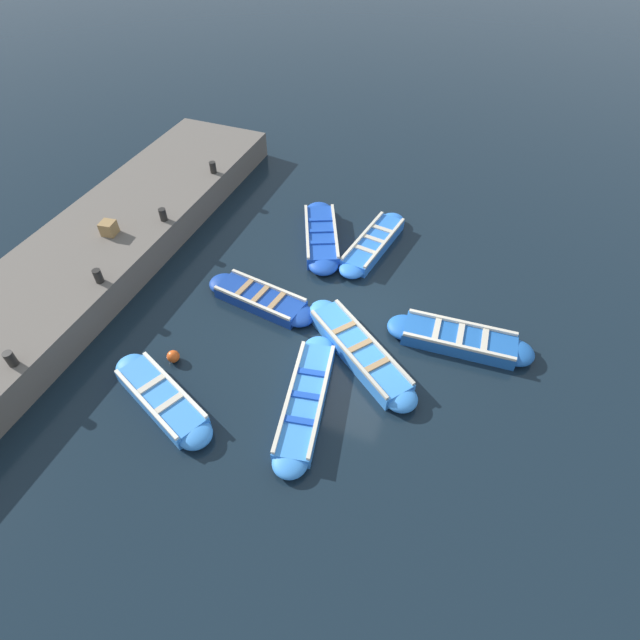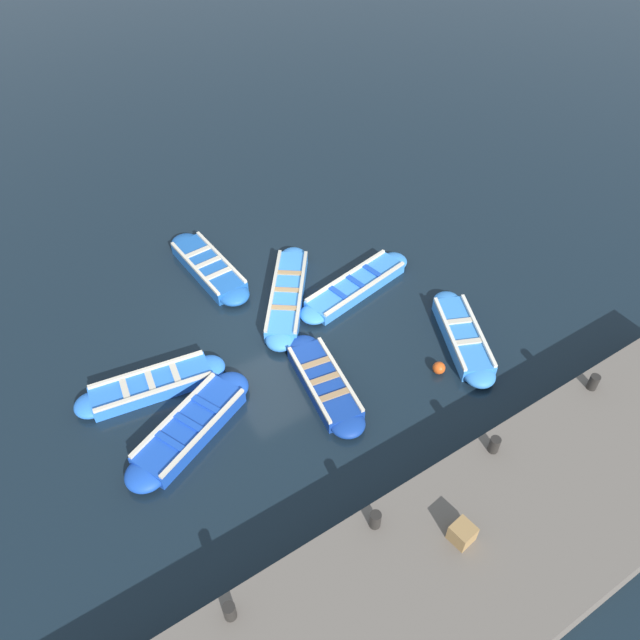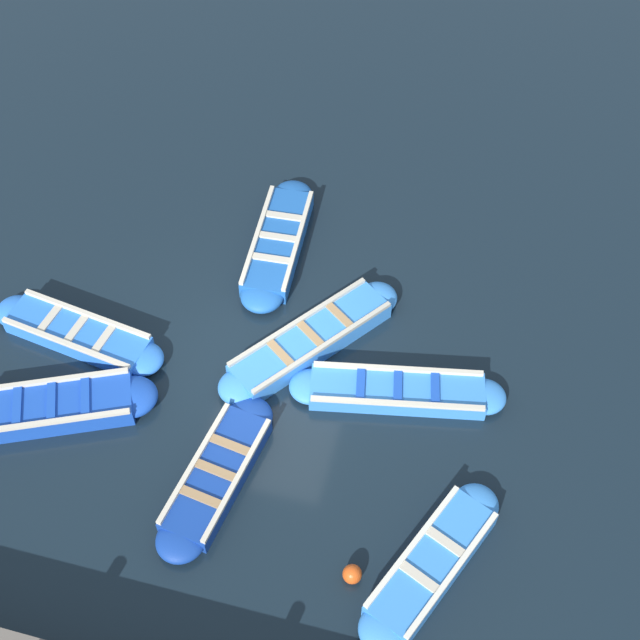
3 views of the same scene
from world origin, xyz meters
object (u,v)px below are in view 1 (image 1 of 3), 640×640
at_px(boat_bow_out, 162,398).
at_px(boat_centre, 359,351).
at_px(boat_inner_gap, 459,339).
at_px(bollard_mid_north, 98,276).
at_px(boat_outer_right, 306,400).
at_px(buoy_orange_near, 173,356).
at_px(boat_near_quay, 321,236).
at_px(boat_outer_left, 260,299).
at_px(bollard_mid_south, 163,215).
at_px(bollard_north, 10,359).
at_px(wooden_crate, 109,228).
at_px(boat_drifting, 373,244).
at_px(bollard_south, 213,167).

bearing_deg(boat_bow_out, boat_centre, 38.33).
distance_m(boat_inner_gap, bollard_mid_north, 8.72).
bearing_deg(boat_outer_right, boat_bow_out, -159.09).
height_order(boat_bow_out, buoy_orange_near, boat_bow_out).
distance_m(boat_near_quay, bollard_mid_north, 6.06).
height_order(boat_outer_right, boat_outer_left, boat_outer_left).
distance_m(boat_inner_gap, bollard_mid_south, 8.55).
relative_size(bollard_north, bollard_mid_south, 1.00).
bearing_deg(bollard_north, bollard_mid_south, 90.00).
bearing_deg(bollard_north, boat_centre, 28.38).
height_order(bollard_mid_south, wooden_crate, wooden_crate).
bearing_deg(bollard_mid_south, boat_drifting, 19.37).
bearing_deg(boat_bow_out, bollard_south, 111.20).
relative_size(boat_drifting, bollard_north, 9.73).
bearing_deg(boat_drifting, boat_centre, -77.63).
bearing_deg(boat_inner_gap, buoy_orange_near, -154.49).
relative_size(boat_near_quay, buoy_orange_near, 11.95).
distance_m(boat_near_quay, boat_outer_left, 3.03).
bearing_deg(bollard_north, boat_outer_left, 50.16).
xyz_separation_m(boat_outer_right, boat_inner_gap, (2.70, 2.86, 0.02)).
bearing_deg(boat_bow_out, bollard_north, -166.33).
xyz_separation_m(boat_near_quay, boat_outer_right, (1.75, -5.41, -0.03)).
bearing_deg(bollard_mid_north, boat_outer_right, -9.42).
relative_size(bollard_mid_south, buoy_orange_near, 1.21).
relative_size(boat_near_quay, wooden_crate, 9.45).
relative_size(boat_outer_right, bollard_south, 10.59).
bearing_deg(boat_drifting, boat_outer_right, -87.59).
height_order(boat_centre, boat_drifting, boat_centre).
height_order(bollard_mid_north, buoy_orange_near, bollard_mid_north).
distance_m(bollard_south, wooden_crate, 3.94).
height_order(boat_centre, wooden_crate, wooden_crate).
bearing_deg(boat_bow_out, boat_near_quay, 80.46).
bearing_deg(buoy_orange_near, boat_near_quay, 74.30).
bearing_deg(bollard_south, boat_near_quay, -14.61).
height_order(boat_bow_out, boat_near_quay, boat_near_quay).
xyz_separation_m(boat_outer_left, wooden_crate, (-4.51, 0.22, 0.86)).
height_order(boat_inner_gap, bollard_south, bollard_south).
relative_size(boat_outer_right, boat_outer_left, 1.16).
height_order(boat_bow_out, bollard_mid_north, bollard_mid_north).
bearing_deg(boat_inner_gap, boat_outer_left, -175.04).
distance_m(wooden_crate, buoy_orange_near, 4.45).
distance_m(boat_outer_right, boat_outer_left, 3.30).
xyz_separation_m(bollard_north, bollard_mid_north, (0.00, 2.75, 0.00)).
bearing_deg(buoy_orange_near, boat_outer_right, -0.13).
bearing_deg(boat_drifting, boat_outer_left, -121.84).
distance_m(boat_centre, bollard_north, 7.32).
bearing_deg(boat_outer_left, boat_centre, -14.87).
height_order(boat_bow_out, boat_outer_left, boat_bow_out).
bearing_deg(buoy_orange_near, boat_drifting, 61.79).
xyz_separation_m(boat_inner_gap, buoy_orange_near, (-5.97, -2.85, -0.02)).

